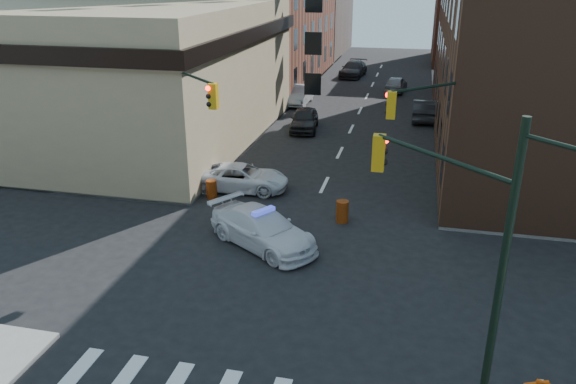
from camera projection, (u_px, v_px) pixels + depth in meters
The scene contains 24 objects.
ground at pixel (282, 274), 21.74m from camera, with size 140.00×140.00×0.00m, color black.
sidewalk_nw at pixel (136, 87), 56.20m from camera, with size 34.00×54.50×0.15m, color gray.
bank_building at pixel (98, 71), 38.60m from camera, with size 22.00×22.00×9.00m, color #9B8865.
commercial_row_ne at pixel (554, 35), 36.83m from camera, with size 14.00×34.00×14.00m, color #4F2E1F.
filler_ne at pixel (502, 14), 69.15m from camera, with size 16.00×16.00×12.00m, color brown.
signal_pole_se at pixel (466, 248), 13.77m from camera, with size 5.40×5.27×8.00m.
signal_pole_nw at pixel (186, 123), 26.20m from camera, with size 3.58×3.67×8.00m.
signal_pole_ne at pixel (444, 138), 23.77m from camera, with size 3.67×3.58×8.00m.
tree_ne_near at pixel (458, 77), 42.44m from camera, with size 3.00×3.00×4.85m.
tree_ne_far at pixel (454, 61), 49.69m from camera, with size 3.00×3.00×4.85m.
police_car at pixel (263, 229), 23.75m from camera, with size 2.18×5.37×1.56m, color white.
pickup at pixel (242, 177), 29.88m from camera, with size 2.31×5.01×1.39m, color white.
parked_car_wnear at pixel (304, 119), 41.16m from camera, with size 1.90×4.72×1.61m, color black.
parked_car_wfar at pixel (299, 95), 49.18m from camera, with size 1.72×4.92×1.62m, color gray.
parked_car_wdeep at pixel (353, 69), 61.99m from camera, with size 2.31×5.69×1.65m, color black.
parked_car_enear at pixel (424, 110), 43.94m from camera, with size 1.69×4.85×1.60m, color black.
parked_car_efar at pixel (396, 84), 54.16m from camera, with size 1.78×4.43×1.51m, color gray.
pedestrian_a at pixel (143, 165), 30.63m from camera, with size 0.69×0.45×1.89m, color black.
pedestrian_b at pixel (129, 161), 31.20m from camera, with size 0.94×0.74×1.94m, color black.
pedestrian_c at pixel (135, 155), 32.42m from camera, with size 1.04×0.43×1.78m, color #212932.
barrel_road at pixel (342, 211), 26.10m from camera, with size 0.59×0.59×1.04m, color red.
barrel_bank at pixel (212, 189), 28.83m from camera, with size 0.54×0.54×0.97m, color #C26209.
barricade_nw_a at pixel (159, 179), 29.99m from camera, with size 1.16×0.58×0.87m, color #DE610A, non-canonical shape.
barricade_nw_b at pixel (112, 179), 29.85m from camera, with size 1.28×0.64×0.96m, color #E83B0A, non-canonical shape.
Camera 1 is at (4.53, -18.50, 10.96)m, focal length 35.00 mm.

